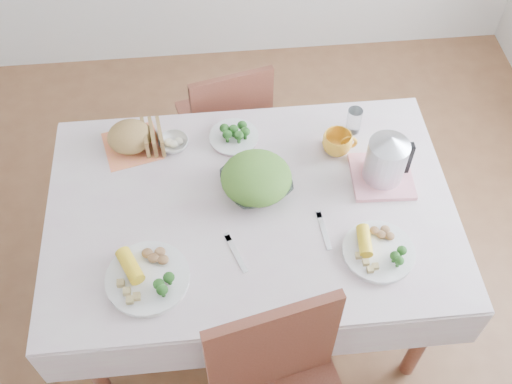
{
  "coord_description": "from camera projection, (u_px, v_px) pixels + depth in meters",
  "views": [
    {
      "loc": [
        -0.11,
        -1.29,
        2.55
      ],
      "look_at": [
        0.02,
        0.02,
        0.82
      ],
      "focal_mm": 42.0,
      "sensor_mm": 36.0,
      "label": 1
    }
  ],
  "objects": [
    {
      "name": "pink_tray",
      "position": [
        382.0,
        176.0,
        2.28
      ],
      "size": [
        0.24,
        0.24,
        0.02
      ],
      "primitive_type": "cube",
      "rotation": [
        0.0,
        0.0,
        -0.05
      ],
      "color": "pink",
      "rests_on": "tablecloth"
    },
    {
      "name": "fork_left",
      "position": [
        236.0,
        253.0,
        2.08
      ],
      "size": [
        0.07,
        0.16,
        0.0
      ],
      "primitive_type": "cube",
      "rotation": [
        0.0,
        0.0,
        0.33
      ],
      "color": "silver",
      "rests_on": "tablecloth"
    },
    {
      "name": "napkin",
      "position": [
        132.0,
        146.0,
        2.38
      ],
      "size": [
        0.26,
        0.26,
        0.0
      ],
      "primitive_type": "cube",
      "rotation": [
        0.0,
        0.0,
        0.24
      ],
      "color": "#FD8753",
      "rests_on": "tablecloth"
    },
    {
      "name": "electric_kettle",
      "position": [
        387.0,
        157.0,
        2.19
      ],
      "size": [
        0.19,
        0.19,
        0.21
      ],
      "primitive_type": "cylinder",
      "rotation": [
        0.0,
        0.0,
        -0.33
      ],
      "color": "#B2B5BA",
      "rests_on": "pink_tray"
    },
    {
      "name": "fork_right",
      "position": [
        324.0,
        231.0,
        2.14
      ],
      "size": [
        0.03,
        0.17,
        0.0
      ],
      "primitive_type": "cube",
      "rotation": [
        0.0,
        0.0,
        0.08
      ],
      "color": "silver",
      "rests_on": "tablecloth"
    },
    {
      "name": "salad_bowl",
      "position": [
        256.0,
        183.0,
        2.23
      ],
      "size": [
        0.32,
        0.32,
        0.06
      ],
      "primitive_type": "imported",
      "rotation": [
        0.0,
        0.0,
        0.36
      ],
      "color": "white",
      "rests_on": "tablecloth"
    },
    {
      "name": "dining_table",
      "position": [
        252.0,
        260.0,
        2.51
      ],
      "size": [
        1.4,
        0.9,
        0.75
      ],
      "primitive_type": "cube",
      "color": "brown",
      "rests_on": "floor"
    },
    {
      "name": "floor",
      "position": [
        252.0,
        301.0,
        2.81
      ],
      "size": [
        3.6,
        3.6,
        0.0
      ],
      "primitive_type": "plane",
      "color": "brown",
      "rests_on": "ground"
    },
    {
      "name": "chair_far",
      "position": [
        223.0,
        115.0,
        2.9
      ],
      "size": [
        0.47,
        0.47,
        0.86
      ],
      "primitive_type": "cube",
      "rotation": [
        0.0,
        0.0,
        3.38
      ],
      "color": "brown",
      "rests_on": "floor"
    },
    {
      "name": "dinner_plate_right",
      "position": [
        378.0,
        252.0,
        2.07
      ],
      "size": [
        0.34,
        0.34,
        0.02
      ],
      "primitive_type": "cylinder",
      "rotation": [
        0.0,
        0.0,
        -0.43
      ],
      "color": "white",
      "rests_on": "tablecloth"
    },
    {
      "name": "bread_loaf",
      "position": [
        130.0,
        136.0,
        2.34
      ],
      "size": [
        0.18,
        0.17,
        0.11
      ],
      "primitive_type": "ellipsoid",
      "rotation": [
        0.0,
        0.0,
        -0.05
      ],
      "color": "olive",
      "rests_on": "napkin"
    },
    {
      "name": "broccoli_plate",
      "position": [
        234.0,
        137.0,
        2.4
      ],
      "size": [
        0.23,
        0.23,
        0.02
      ],
      "primitive_type": "cylinder",
      "rotation": [
        0.0,
        0.0,
        0.16
      ],
      "color": "beige",
      "rests_on": "tablecloth"
    },
    {
      "name": "yellow_mug",
      "position": [
        337.0,
        143.0,
        2.33
      ],
      "size": [
        0.13,
        0.13,
        0.09
      ],
      "primitive_type": "imported",
      "rotation": [
        0.0,
        0.0,
        -0.1
      ],
      "color": "gold",
      "rests_on": "tablecloth"
    },
    {
      "name": "fruit_bowl",
      "position": [
        174.0,
        143.0,
        2.37
      ],
      "size": [
        0.13,
        0.13,
        0.04
      ],
      "primitive_type": "imported",
      "rotation": [
        0.0,
        0.0,
        0.12
      ],
      "color": "white",
      "rests_on": "tablecloth"
    },
    {
      "name": "dinner_plate_left",
      "position": [
        148.0,
        279.0,
        2.01
      ],
      "size": [
        0.31,
        0.31,
        0.02
      ],
      "primitive_type": "cylinder",
      "rotation": [
        0.0,
        0.0,
        0.1
      ],
      "color": "white",
      "rests_on": "tablecloth"
    },
    {
      "name": "glass_tumbler",
      "position": [
        354.0,
        119.0,
        2.38
      ],
      "size": [
        0.07,
        0.07,
        0.11
      ],
      "primitive_type": "cylinder",
      "rotation": [
        0.0,
        0.0,
        0.26
      ],
      "color": "white",
      "rests_on": "tablecloth"
    },
    {
      "name": "tablecloth",
      "position": [
        251.0,
        207.0,
        2.21
      ],
      "size": [
        1.5,
        1.0,
        0.01
      ],
      "primitive_type": "cube",
      "color": "beige",
      "rests_on": "dining_table"
    }
  ]
}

